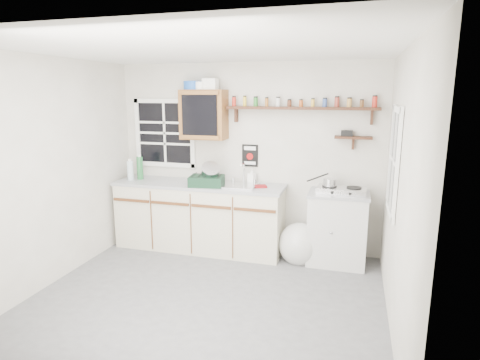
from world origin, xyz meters
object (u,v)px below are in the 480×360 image
(main_cabinet, at_px, (199,216))
(hotplate, at_px, (341,190))
(right_cabinet, at_px, (337,228))
(upper_cabinet, at_px, (204,115))
(spice_shelf, at_px, (302,107))
(dish_rack, at_px, (208,178))

(main_cabinet, relative_size, hotplate, 3.84)
(right_cabinet, relative_size, upper_cabinet, 1.40)
(upper_cabinet, bearing_deg, spice_shelf, 3.07)
(upper_cabinet, distance_m, spice_shelf, 1.29)
(dish_rack, bearing_deg, right_cabinet, -4.18)
(spice_shelf, height_order, hotplate, spice_shelf)
(main_cabinet, xyz_separation_m, spice_shelf, (1.32, 0.21, 1.47))
(right_cabinet, height_order, hotplate, hotplate)
(upper_cabinet, relative_size, hotplate, 1.08)
(right_cabinet, xyz_separation_m, upper_cabinet, (-1.80, 0.12, 1.37))
(spice_shelf, relative_size, dish_rack, 4.01)
(main_cabinet, xyz_separation_m, hotplate, (1.86, 0.01, 0.49))
(right_cabinet, bearing_deg, main_cabinet, -179.21)
(right_cabinet, distance_m, spice_shelf, 1.57)
(hotplate, bearing_deg, dish_rack, -172.62)
(upper_cabinet, xyz_separation_m, hotplate, (1.83, -0.14, -0.88))
(right_cabinet, height_order, upper_cabinet, upper_cabinet)
(main_cabinet, bearing_deg, upper_cabinet, 76.32)
(upper_cabinet, distance_m, hotplate, 2.03)
(main_cabinet, height_order, hotplate, hotplate)
(dish_rack, height_order, hotplate, dish_rack)
(upper_cabinet, bearing_deg, dish_rack, -61.38)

